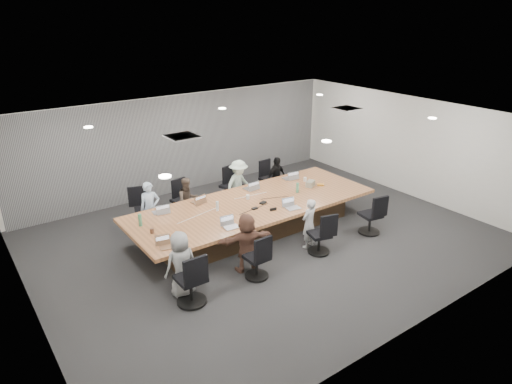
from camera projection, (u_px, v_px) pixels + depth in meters
floor at (266, 239)px, 10.68m from camera, size 10.00×8.00×0.00m
ceiling at (267, 121)px, 9.63m from camera, size 10.00×8.00×0.00m
wall_back at (183, 143)px, 13.17m from camera, size 10.00×0.00×2.80m
wall_front at (420, 257)px, 7.15m from camera, size 10.00×0.00×2.80m
wall_left at (22, 246)px, 7.45m from camera, size 0.00×8.00×2.80m
wall_right at (408, 146)px, 12.87m from camera, size 0.00×8.00×2.80m
curtain at (185, 144)px, 13.11m from camera, size 9.80×0.04×2.80m
conference_table at (254, 216)px, 10.91m from camera, size 6.00×2.20×0.74m
chair_0 at (145, 212)px, 11.08m from camera, size 0.72×0.72×0.84m
chair_1 at (182, 203)px, 11.63m from camera, size 0.61×0.61×0.78m
chair_2 at (232, 189)px, 12.43m from camera, size 0.72×0.72×0.87m
chair_3 at (269, 182)px, 13.14m from camera, size 0.54×0.54×0.75m
chair_4 at (191, 282)px, 8.21m from camera, size 0.59×0.59×0.86m
chair_5 at (257, 261)px, 9.03m from camera, size 0.51×0.51×0.75m
chair_6 at (319, 238)px, 9.94m from camera, size 0.62×0.62×0.75m
chair_7 at (370, 218)px, 10.82m from camera, size 0.62×0.62×0.79m
person_0 at (150, 208)px, 10.74m from camera, size 0.52×0.40×1.28m
laptop_0 at (160, 212)px, 10.28m from camera, size 0.34×0.26×0.02m
person_1 at (188, 201)px, 11.29m from camera, size 0.61×0.49×1.18m
laptop_1 at (199, 202)px, 10.82m from camera, size 0.36×0.28×0.02m
person_2 at (239, 185)px, 12.08m from camera, size 0.97×0.70×1.35m
laptop_2 at (251, 188)px, 11.64m from camera, size 0.36×0.26×0.02m
person_3 at (276, 178)px, 12.80m from camera, size 0.74×0.42×1.20m
laptop_3 at (289, 178)px, 12.33m from camera, size 0.36×0.26×0.02m
person_4 at (181, 264)px, 8.39m from camera, size 0.64×0.43×1.29m
laptop_4 at (168, 247)px, 8.77m from camera, size 0.32×0.25×0.02m
person_5 at (247, 243)px, 9.19m from camera, size 1.22×0.63×1.25m
laptop_5 at (232, 227)px, 9.56m from camera, size 0.33×0.24×0.02m
person_6 at (309, 223)px, 10.12m from camera, size 0.47×0.35×1.16m
laptop_6 at (293, 208)px, 10.47m from camera, size 0.35×0.27×0.02m
bottle_green_left at (140, 220)px, 9.60m from camera, size 0.09×0.09×0.27m
bottle_green_right at (297, 188)px, 11.35m from camera, size 0.09×0.09×0.25m
bottle_clear at (217, 206)px, 10.33m from camera, size 0.08×0.08×0.22m
cup_white_far at (248, 197)px, 10.98m from camera, size 0.10×0.10×0.11m
cup_white_near at (305, 179)px, 12.11m from camera, size 0.09×0.09×0.10m
mug_brown at (152, 231)px, 9.32m from camera, size 0.09×0.09×0.10m
mic_left at (255, 208)px, 10.45m from camera, size 0.14×0.09×0.03m
mic_right at (263, 203)px, 10.75m from camera, size 0.19×0.16×0.03m
stapler at (273, 209)px, 10.37m from camera, size 0.16×0.07×0.06m
canvas_bag at (310, 184)px, 11.76m from camera, size 0.32×0.27×0.15m
snack_packet at (321, 185)px, 11.84m from camera, size 0.21×0.21×0.04m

